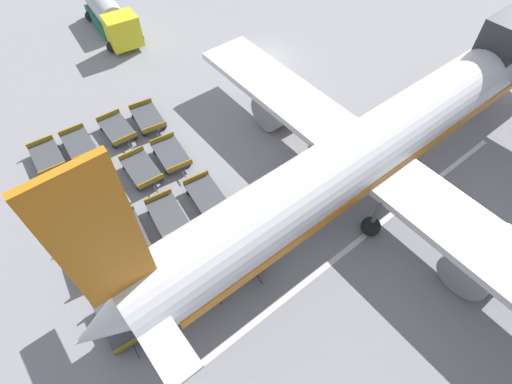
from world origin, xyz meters
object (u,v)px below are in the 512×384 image
(fuel_tanker_primary, at_px, (110,17))
(baggage_dolly_row_near_col_c, at_px, (88,256))
(baggage_dolly_row_mid_a_col_c, at_px, (129,235))
(baggage_dolly_row_far_col_b, at_px, (171,155))
(baggage_dolly_row_far_col_c, at_px, (207,196))
(baggage_dolly_row_mid_a_col_d, at_px, (159,294))
(baggage_dolly_row_near_col_a, at_px, (48,158))
(airplane, at_px, (378,145))
(baggage_dolly_row_mid_b_col_d, at_px, (200,271))
(baggage_dolly_row_mid_b_col_b, at_px, (142,170))
(baggage_dolly_row_far_col_a, at_px, (148,118))
(baggage_dolly_row_mid_a_col_b, at_px, (102,187))
(baggage_dolly_row_mid_b_col_c, at_px, (168,216))
(baggage_dolly_row_mid_a_col_a, at_px, (79,145))
(baggage_dolly_row_mid_b_col_a, at_px, (118,130))
(baggage_dolly_row_near_col_d, at_px, (120,320))
(baggage_dolly_row_near_col_b, at_px, (63,203))
(baggage_dolly_row_far_col_d, at_px, (241,251))

(fuel_tanker_primary, height_order, baggage_dolly_row_near_col_c, fuel_tanker_primary)
(fuel_tanker_primary, bearing_deg, baggage_dolly_row_mid_a_col_c, -22.48)
(baggage_dolly_row_far_col_b, relative_size, baggage_dolly_row_far_col_c, 1.00)
(baggage_dolly_row_mid_a_col_d, bearing_deg, baggage_dolly_row_near_col_a, -174.45)
(airplane, bearing_deg, baggage_dolly_row_mid_a_col_c, -110.16)
(baggage_dolly_row_mid_a_col_d, xyz_separation_m, baggage_dolly_row_mid_b_col_d, (0.16, 2.34, 0.00))
(baggage_dolly_row_mid_b_col_b, bearing_deg, airplane, 50.76)
(baggage_dolly_row_mid_a_col_c, relative_size, baggage_dolly_row_far_col_a, 1.00)
(baggage_dolly_row_mid_a_col_b, distance_m, baggage_dolly_row_mid_a_col_c, 4.05)
(baggage_dolly_row_mid_a_col_c, distance_m, baggage_dolly_row_far_col_c, 4.91)
(fuel_tanker_primary, distance_m, baggage_dolly_row_near_col_c, 23.33)
(baggage_dolly_row_mid_a_col_b, relative_size, baggage_dolly_row_mid_b_col_d, 1.00)
(baggage_dolly_row_mid_a_col_d, height_order, baggage_dolly_row_far_col_a, same)
(fuel_tanker_primary, bearing_deg, baggage_dolly_row_near_col_a, -39.51)
(airplane, relative_size, baggage_dolly_row_mid_b_col_c, 9.81)
(baggage_dolly_row_mid_a_col_a, bearing_deg, baggage_dolly_row_near_col_c, -19.00)
(baggage_dolly_row_mid_b_col_a, height_order, baggage_dolly_row_mid_b_col_b, same)
(baggage_dolly_row_mid_b_col_d, height_order, baggage_dolly_row_far_col_a, same)
(baggage_dolly_row_mid_b_col_a, bearing_deg, baggage_dolly_row_near_col_d, -24.51)
(baggage_dolly_row_far_col_b, bearing_deg, baggage_dolly_row_mid_a_col_a, -135.03)
(baggage_dolly_row_near_col_d, distance_m, baggage_dolly_row_mid_a_col_b, 8.59)
(baggage_dolly_row_mid_a_col_c, xyz_separation_m, baggage_dolly_row_mid_a_col_d, (4.09, -0.35, 0.00))
(baggage_dolly_row_mid_a_col_d, height_order, baggage_dolly_row_mid_b_col_b, same)
(baggage_dolly_row_near_col_b, relative_size, baggage_dolly_row_near_col_c, 1.00)
(baggage_dolly_row_far_col_b, bearing_deg, baggage_dolly_row_mid_b_col_b, -89.59)
(baggage_dolly_row_far_col_c, bearing_deg, baggage_dolly_row_far_col_b, 180.00)
(baggage_dolly_row_mid_a_col_b, xyz_separation_m, baggage_dolly_row_far_col_d, (8.64, 4.13, 0.00))
(baggage_dolly_row_near_col_b, xyz_separation_m, baggage_dolly_row_mid_b_col_b, (0.46, 4.89, 0.00))
(baggage_dolly_row_mid_b_col_a, relative_size, baggage_dolly_row_mid_b_col_b, 1.00)
(baggage_dolly_row_near_col_c, bearing_deg, baggage_dolly_row_mid_a_col_b, 147.30)
(baggage_dolly_row_near_col_c, relative_size, baggage_dolly_row_near_col_d, 1.01)
(baggage_dolly_row_far_col_b, bearing_deg, baggage_dolly_row_mid_b_col_c, -31.83)
(baggage_dolly_row_far_col_c, bearing_deg, baggage_dolly_row_mid_b_col_b, -153.28)
(baggage_dolly_row_far_col_b, bearing_deg, baggage_dolly_row_near_col_a, -125.07)
(baggage_dolly_row_mid_a_col_d, xyz_separation_m, baggage_dolly_row_mid_b_col_c, (-3.86, 2.70, 0.00))
(baggage_dolly_row_mid_b_col_c, height_order, baggage_dolly_row_mid_b_col_d, same)
(baggage_dolly_row_near_col_b, bearing_deg, airplane, 59.34)
(baggage_dolly_row_mid_b_col_d, height_order, baggage_dolly_row_far_col_c, same)
(baggage_dolly_row_mid_a_col_d, distance_m, baggage_dolly_row_mid_b_col_d, 2.35)
(baggage_dolly_row_mid_a_col_c, bearing_deg, baggage_dolly_row_far_col_d, 43.34)
(baggage_dolly_row_near_col_c, distance_m, baggage_dolly_row_far_col_d, 8.15)
(baggage_dolly_row_mid_a_col_b, height_order, baggage_dolly_row_far_col_c, same)
(baggage_dolly_row_far_col_a, bearing_deg, baggage_dolly_row_mid_a_col_a, -94.48)
(airplane, relative_size, baggage_dolly_row_near_col_d, 9.94)
(fuel_tanker_primary, height_order, baggage_dolly_row_mid_a_col_d, fuel_tanker_primary)
(baggage_dolly_row_mid_b_col_a, relative_size, baggage_dolly_row_mid_b_col_c, 0.98)
(baggage_dolly_row_near_col_d, bearing_deg, baggage_dolly_row_near_col_c, 178.12)
(baggage_dolly_row_near_col_b, distance_m, baggage_dolly_row_far_col_c, 8.43)
(baggage_dolly_row_mid_a_col_b, distance_m, baggage_dolly_row_far_col_d, 9.58)
(baggage_dolly_row_far_col_c, bearing_deg, baggage_dolly_row_far_col_a, 177.01)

